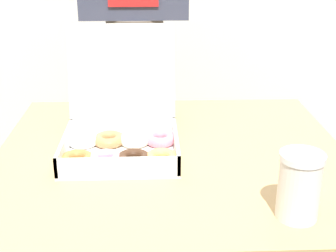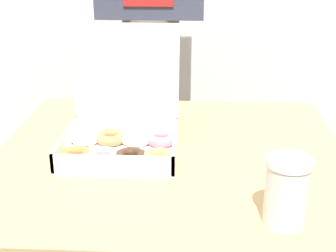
% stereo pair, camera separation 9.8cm
% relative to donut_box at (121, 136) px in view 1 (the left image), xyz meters
% --- Properties ---
extents(donut_box, '(0.31, 0.31, 0.29)m').
position_rel_donut_box_xyz_m(donut_box, '(0.00, 0.00, 0.00)').
color(donut_box, white).
rests_on(donut_box, table).
extents(coffee_cup, '(0.08, 0.08, 0.13)m').
position_rel_donut_box_xyz_m(coffee_cup, '(0.35, -0.31, 0.03)').
color(coffee_cup, silver).
rests_on(coffee_cup, table).
extents(person_customer, '(0.38, 0.21, 1.79)m').
position_rel_donut_box_xyz_m(person_customer, '(0.02, 0.64, 0.19)').
color(person_customer, '#665B51').
rests_on(person_customer, ground_plane).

